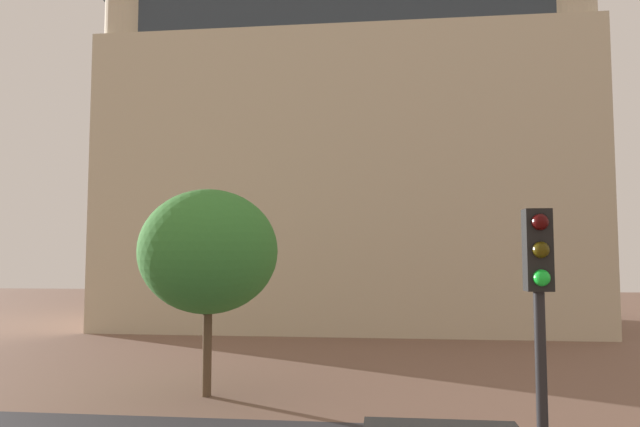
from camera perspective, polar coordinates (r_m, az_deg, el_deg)
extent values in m
cube|color=beige|center=(37.39, 2.62, 2.30)|extent=(28.51, 12.85, 17.14)
cube|color=#2D3842|center=(39.72, 2.57, 16.44)|extent=(26.23, 11.82, 2.40)
cube|color=beige|center=(38.30, 6.99, 10.32)|extent=(5.35, 5.35, 27.85)
cylinder|color=beige|center=(35.98, -18.73, 4.86)|extent=(2.80, 2.80, 19.72)
cylinder|color=beige|center=(34.25, 23.96, 5.78)|extent=(2.80, 2.80, 20.10)
cube|color=black|center=(6.74, 20.80, -3.40)|extent=(0.28, 0.24, 0.90)
sphere|color=#390606|center=(6.62, 21.01, -0.79)|extent=(0.18, 0.18, 0.18)
sphere|color=#3C3306|center=(6.61, 21.08, -3.38)|extent=(0.18, 0.18, 0.18)
sphere|color=green|center=(6.62, 21.15, -5.98)|extent=(0.18, 0.18, 0.18)
cylinder|color=brown|center=(18.52, -11.15, -13.29)|extent=(0.28, 0.28, 2.71)
ellipsoid|color=#387F33|center=(18.29, -11.01, -3.70)|extent=(4.32, 4.32, 3.89)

